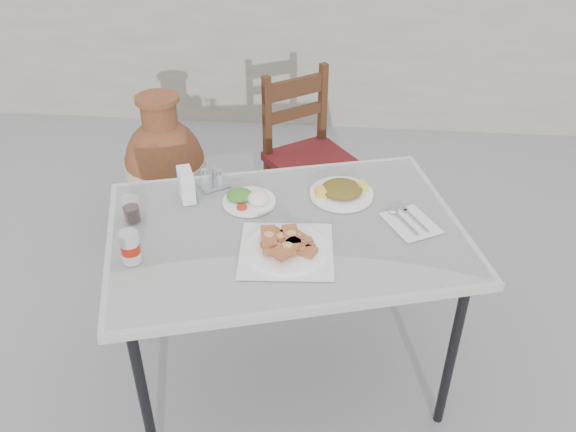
# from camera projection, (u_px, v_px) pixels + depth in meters

# --- Properties ---
(ground) EXTENTS (80.00, 80.00, 0.00)m
(ground) POSITION_uv_depth(u_px,v_px,m) (274.00, 361.00, 2.71)
(ground) COLOR gray
(ground) RESTS_ON ground
(cafe_table) EXTENTS (1.47, 1.19, 0.78)m
(cafe_table) POSITION_uv_depth(u_px,v_px,m) (286.00, 239.00, 2.25)
(cafe_table) COLOR black
(cafe_table) RESTS_ON ground
(pide_plate) EXTENTS (0.34, 0.34, 0.07)m
(pide_plate) POSITION_uv_depth(u_px,v_px,m) (286.00, 244.00, 2.09)
(pide_plate) COLOR silver
(pide_plate) RESTS_ON cafe_table
(salad_rice_plate) EXTENTS (0.21, 0.21, 0.05)m
(salad_rice_plate) POSITION_uv_depth(u_px,v_px,m) (248.00, 199.00, 2.34)
(salad_rice_plate) COLOR white
(salad_rice_plate) RESTS_ON cafe_table
(salad_chopped_plate) EXTENTS (0.25, 0.25, 0.05)m
(salad_chopped_plate) POSITION_uv_depth(u_px,v_px,m) (342.00, 191.00, 2.38)
(salad_chopped_plate) COLOR white
(salad_chopped_plate) RESTS_ON cafe_table
(soda_can) EXTENTS (0.07, 0.07, 0.12)m
(soda_can) POSITION_uv_depth(u_px,v_px,m) (130.00, 247.00, 2.03)
(soda_can) COLOR white
(soda_can) RESTS_ON cafe_table
(cola_glass) EXTENTS (0.07, 0.07, 0.10)m
(cola_glass) POSITION_uv_depth(u_px,v_px,m) (131.00, 211.00, 2.23)
(cola_glass) COLOR white
(cola_glass) RESTS_ON cafe_table
(napkin_holder) EXTENTS (0.09, 0.12, 0.12)m
(napkin_holder) POSITION_uv_depth(u_px,v_px,m) (186.00, 185.00, 2.34)
(napkin_holder) COLOR silver
(napkin_holder) RESTS_ON cafe_table
(condiment_caddy) EXTENTS (0.15, 0.14, 0.08)m
(condiment_caddy) POSITION_uv_depth(u_px,v_px,m) (213.00, 179.00, 2.44)
(condiment_caddy) COLOR silver
(condiment_caddy) RESTS_ON cafe_table
(cutlery_napkin) EXTENTS (0.23, 0.25, 0.02)m
(cutlery_napkin) POSITION_uv_depth(u_px,v_px,m) (408.00, 220.00, 2.25)
(cutlery_napkin) COLOR silver
(cutlery_napkin) RESTS_ON cafe_table
(chair) EXTENTS (0.57, 0.57, 0.92)m
(chair) POSITION_uv_depth(u_px,v_px,m) (308.00, 156.00, 3.28)
(chair) COLOR #391A0F
(chair) RESTS_ON ground
(terracotta_urn) EXTENTS (0.45, 0.45, 0.79)m
(terracotta_urn) POSITION_uv_depth(u_px,v_px,m) (166.00, 167.00, 3.41)
(terracotta_urn) COLOR brown
(terracotta_urn) RESTS_ON ground
(back_wall) EXTENTS (6.00, 0.25, 1.20)m
(back_wall) POSITION_uv_depth(u_px,v_px,m) (311.00, 43.00, 4.42)
(back_wall) COLOR #9F9884
(back_wall) RESTS_ON ground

